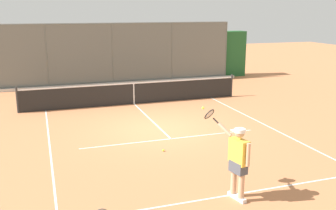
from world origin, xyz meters
TOP-DOWN VIEW (x-y plane):
  - ground_plane at (0.00, 0.00)m, footprint 60.00×60.00m
  - court_line_markings at (0.00, 1.39)m, footprint 7.59×9.22m
  - fence_backdrop at (-0.00, -9.41)m, footprint 16.91×1.37m
  - tennis_net at (0.00, -3.94)m, footprint 9.76×0.09m
  - tennis_player at (-0.04, 5.44)m, footprint 0.68×1.30m
  - tennis_ball_near_net at (0.58, 2.13)m, footprint 0.07×0.07m

SIDE VIEW (x-z plane):
  - ground_plane at x=0.00m, z-range 0.00..0.00m
  - court_line_markings at x=0.00m, z-range 0.00..0.01m
  - tennis_ball_near_net at x=0.58m, z-range 0.00..0.07m
  - tennis_net at x=0.00m, z-range -0.04..1.03m
  - tennis_player at x=-0.04m, z-range -0.01..1.92m
  - fence_backdrop at x=0.00m, z-range -0.31..3.09m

